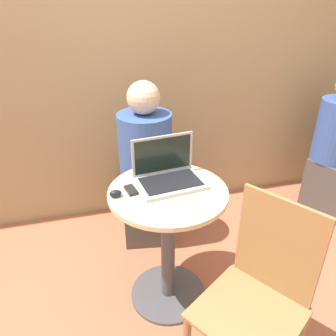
{
  "coord_description": "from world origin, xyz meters",
  "views": [
    {
      "loc": [
        -0.37,
        -1.36,
        1.63
      ],
      "look_at": [
        0.01,
        0.05,
        0.85
      ],
      "focal_mm": 35.0,
      "sensor_mm": 36.0,
      "label": 1
    }
  ],
  "objects_px": {
    "person_seated": "(146,177)",
    "cell_phone": "(131,190)",
    "laptop": "(168,174)",
    "chair_empty": "(257,298)"
  },
  "relations": [
    {
      "from": "laptop",
      "to": "person_seated",
      "type": "bearing_deg",
      "value": 91.96
    },
    {
      "from": "cell_phone",
      "to": "chair_empty",
      "type": "height_order",
      "value": "chair_empty"
    },
    {
      "from": "cell_phone",
      "to": "chair_empty",
      "type": "bearing_deg",
      "value": -51.62
    },
    {
      "from": "laptop",
      "to": "person_seated",
      "type": "distance_m",
      "value": 0.61
    },
    {
      "from": "chair_empty",
      "to": "person_seated",
      "type": "xyz_separation_m",
      "value": [
        -0.25,
        1.13,
        0.02
      ]
    },
    {
      "from": "cell_phone",
      "to": "person_seated",
      "type": "relative_size",
      "value": 0.08
    },
    {
      "from": "laptop",
      "to": "cell_phone",
      "type": "xyz_separation_m",
      "value": [
        -0.21,
        -0.05,
        -0.04
      ]
    },
    {
      "from": "laptop",
      "to": "chair_empty",
      "type": "height_order",
      "value": "laptop"
    },
    {
      "from": "person_seated",
      "to": "cell_phone",
      "type": "bearing_deg",
      "value": -108.09
    },
    {
      "from": "laptop",
      "to": "chair_empty",
      "type": "distance_m",
      "value": 0.72
    }
  ]
}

